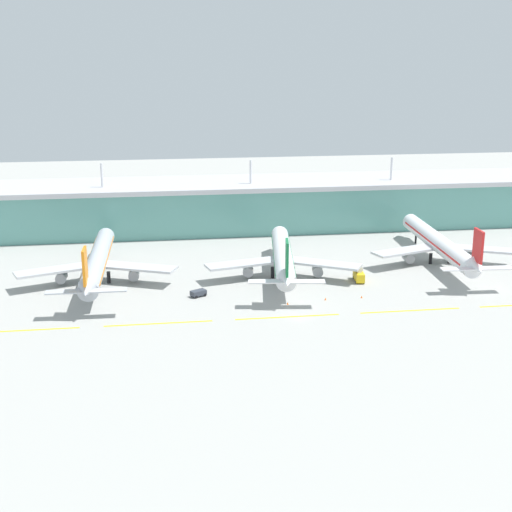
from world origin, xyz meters
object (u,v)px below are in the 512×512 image
airliner_middle (283,257)px  airliner_far (439,244)px  safety_cone_nose_front (362,297)px  safety_cone_right_wingtip (325,299)px  airliner_near (98,262)px  fuel_truck (359,274)px  safety_cone_left_wingtip (288,303)px  pushback_tug (198,293)px

airliner_middle → airliner_far: (54.44, 8.29, 0.01)m
airliner_middle → safety_cone_nose_front: (18.81, -23.18, -6.10)m
airliner_middle → safety_cone_nose_front: size_ratio=92.52×
airliner_far → safety_cone_right_wingtip: size_ratio=103.29×
safety_cone_nose_front → airliner_near: bearing=161.1°
airliner_near → safety_cone_nose_front: bearing=-18.9°
fuel_truck → safety_cone_left_wingtip: fuel_truck is taller
airliner_near → fuel_truck: 79.89m
fuel_truck → pushback_tug: size_ratio=1.49×
airliner_far → fuel_truck: (-32.08, -15.97, -4.20)m
airliner_far → safety_cone_left_wingtip: 67.06m
airliner_middle → pushback_tug: airliner_middle is taller
airliner_middle → safety_cone_right_wingtip: bearing=-70.8°
airliner_near → pushback_tug: bearing=-31.4°
fuel_truck → safety_cone_right_wingtip: fuel_truck is taller
airliner_far → safety_cone_nose_front: size_ratio=103.29×
pushback_tug → safety_cone_nose_front: 46.85m
airliner_near → fuel_truck: airliner_near is taller
airliner_near → safety_cone_left_wingtip: airliner_near is taller
pushback_tug → safety_cone_nose_front: (46.17, -7.92, -0.75)m
safety_cone_nose_front → safety_cone_right_wingtip: (-10.66, -0.27, 0.00)m
pushback_tug → safety_cone_right_wingtip: size_ratio=7.16×
airliner_near → pushback_tug: 34.82m
airliner_far → pushback_tug: airliner_far is taller
airliner_middle → safety_cone_left_wingtip: 26.45m
airliner_near → safety_cone_right_wingtip: size_ratio=100.83×
pushback_tug → fuel_truck: bearing=8.7°
airliner_near → airliner_far: same height
airliner_near → airliner_middle: same height
safety_cone_right_wingtip → airliner_middle: bearing=109.2°
safety_cone_left_wingtip → airliner_far: bearing=30.4°
airliner_far → safety_cone_nose_front: 47.93m
airliner_near → airliner_far: size_ratio=0.98×
fuel_truck → pushback_tug: (-49.73, -7.58, -1.16)m
airliner_middle → safety_cone_right_wingtip: 25.56m
airliner_middle → safety_cone_right_wingtip: airliner_middle is taller
pushback_tug → safety_cone_right_wingtip: (35.51, -8.19, -0.75)m
fuel_truck → safety_cone_left_wingtip: (-25.50, -17.87, -1.91)m
safety_cone_nose_front → pushback_tug: bearing=170.3°
airliner_middle → safety_cone_left_wingtip: size_ratio=92.52×
airliner_middle → fuel_truck: bearing=-18.9°
safety_cone_right_wingtip → airliner_near: bearing=158.1°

